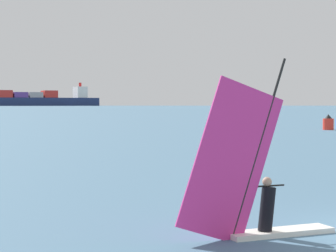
# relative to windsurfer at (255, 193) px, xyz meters

# --- Properties ---
(windsurfer) EXTENTS (3.85, 1.44, 4.18)m
(windsurfer) POSITION_rel_windsurfer_xyz_m (0.00, 0.00, 0.00)
(windsurfer) COLOR white
(windsurfer) RESTS_ON ground_plane
(cargo_ship) EXTENTS (206.85, 92.11, 34.26)m
(cargo_ship) POSITION_rel_windsurfer_xyz_m (-106.35, 895.01, 8.25)
(cargo_ship) COLOR navy
(cargo_ship) RESTS_ON ground_plane
(channel_buoy) EXTENTS (1.24, 1.24, 1.80)m
(channel_buoy) POSITION_rel_windsurfer_xyz_m (22.67, 55.24, -0.21)
(channel_buoy) COLOR red
(channel_buoy) RESTS_ON ground_plane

